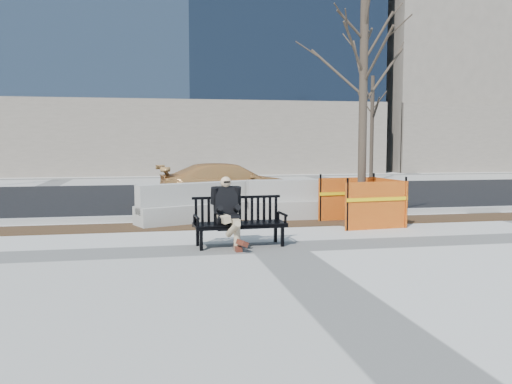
# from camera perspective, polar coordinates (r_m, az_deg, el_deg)

# --- Properties ---
(ground) EXTENTS (120.00, 120.00, 0.00)m
(ground) POSITION_cam_1_polar(r_m,az_deg,el_deg) (9.34, 2.09, -5.78)
(ground) COLOR beige
(ground) RESTS_ON ground
(mulch_strip) EXTENTS (40.00, 1.20, 0.02)m
(mulch_strip) POSITION_cam_1_polar(r_m,az_deg,el_deg) (11.85, -0.76, -3.38)
(mulch_strip) COLOR #47301C
(mulch_strip) RESTS_ON ground
(asphalt_street) EXTENTS (60.00, 10.40, 0.01)m
(asphalt_street) POSITION_cam_1_polar(r_m,az_deg,el_deg) (17.94, -4.29, -0.43)
(asphalt_street) COLOR black
(asphalt_street) RESTS_ON ground
(curb) EXTENTS (60.00, 0.25, 0.12)m
(curb) POSITION_cam_1_polar(r_m,az_deg,el_deg) (12.77, -1.52, -2.50)
(curb) COLOR #9E9B93
(curb) RESTS_ON ground
(bench) EXTENTS (1.64, 0.67, 0.86)m
(bench) POSITION_cam_1_polar(r_m,az_deg,el_deg) (9.40, -1.70, -5.70)
(bench) COLOR black
(bench) RESTS_ON ground
(seated_man) EXTENTS (0.56, 0.88, 1.19)m
(seated_man) POSITION_cam_1_polar(r_m,az_deg,el_deg) (9.40, -3.06, -5.71)
(seated_man) COLOR black
(seated_man) RESTS_ON ground
(tree_fence) EXTENTS (2.35, 2.35, 5.34)m
(tree_fence) POSITION_cam_1_polar(r_m,az_deg,el_deg) (12.03, 10.94, -3.37)
(tree_fence) COLOR orange
(tree_fence) RESTS_ON ground
(sedan) EXTENTS (4.19, 1.97, 1.18)m
(sedan) POSITION_cam_1_polar(r_m,az_deg,el_deg) (15.56, -2.75, -1.32)
(sedan) COLOR #C98C49
(sedan) RESTS_ON ground
(jersey_barrier_left) EXTENTS (3.12, 1.74, 0.89)m
(jersey_barrier_left) POSITION_cam_1_polar(r_m,az_deg,el_deg) (12.33, -5.49, -3.09)
(jersey_barrier_left) COLOR #A7A59D
(jersey_barrier_left) RESTS_ON ground
(jersey_barrier_right) EXTENTS (3.23, 0.66, 0.93)m
(jersey_barrier_right) POSITION_cam_1_polar(r_m,az_deg,el_deg) (12.84, 6.26, -2.76)
(jersey_barrier_right) COLOR #A5A29A
(jersey_barrier_right) RESTS_ON ground
(far_tree_right) EXTENTS (2.35, 2.35, 5.11)m
(far_tree_right) POSITION_cam_1_polar(r_m,az_deg,el_deg) (25.34, 11.95, 1.14)
(far_tree_right) COLOR #41352A
(far_tree_right) RESTS_ON ground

